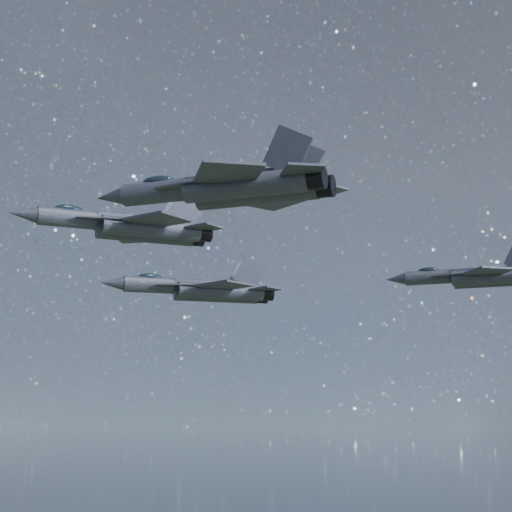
{
  "coord_description": "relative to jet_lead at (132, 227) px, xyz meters",
  "views": [
    {
      "loc": [
        -6.03,
        -79.25,
        131.13
      ],
      "look_at": [
        -0.37,
        0.03,
        147.06
      ],
      "focal_mm": 60.0,
      "sensor_mm": 36.0,
      "label": 1
    }
  ],
  "objects": [
    {
      "name": "jet_right",
      "position": [
        8.48,
        -16.21,
        -0.71
      ],
      "size": [
        19.56,
        12.81,
        5.04
      ],
      "rotation": [
        0.0,
        0.0,
        -0.43
      ],
      "color": "#32343E"
    },
    {
      "name": "jet_lead",
      "position": [
        0.0,
        0.0,
        0.0
      ],
      "size": [
        19.28,
        12.91,
        4.88
      ],
      "rotation": [
        0.0,
        0.0,
        0.33
      ],
      "color": "#32343E"
    },
    {
      "name": "jet_left",
      "position": [
        6.91,
        16.29,
        -3.22
      ],
      "size": [
        20.08,
        13.79,
        5.04
      ],
      "rotation": [
        0.0,
        0.0,
        0.21
      ],
      "color": "#32343E"
    },
    {
      "name": "jet_slot",
      "position": [
        35.02,
        7.04,
        -3.02
      ],
      "size": [
        16.63,
        10.94,
        4.27
      ],
      "rotation": [
        0.0,
        0.0,
        -0.41
      ],
      "color": "#32343E"
    }
  ]
}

